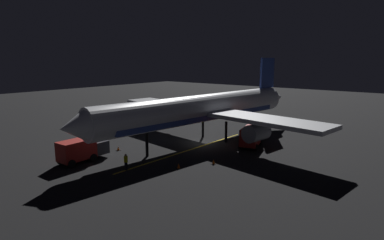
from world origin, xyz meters
TOP-DOWN VIEW (x-y plane):
  - ground_plane at (0.00, 0.00)m, footprint 180.00×180.00m
  - apron_guide_stripe at (-1.03, 4.00)m, footprint 1.05×23.04m
  - airliner at (-0.08, -0.61)m, footprint 34.78×39.90m
  - baggage_truck at (5.47, 15.12)m, footprint 2.44×5.80m
  - catering_truck at (-6.34, -2.87)m, footprint 3.66×6.53m
  - ground_crew_worker at (-0.62, 13.81)m, footprint 0.40×0.40m
  - traffic_cone_near_left at (5.90, 9.62)m, footprint 0.50×0.50m
  - traffic_cone_near_right at (-6.68, 6.54)m, footprint 0.50×0.50m
  - traffic_cone_under_wing at (-4.58, 10.00)m, footprint 0.50×0.50m

SIDE VIEW (x-z plane):
  - ground_plane at x=0.00m, z-range -0.20..0.00m
  - apron_guide_stripe at x=-1.03m, z-range 0.00..0.01m
  - traffic_cone_near_left at x=5.90m, z-range -0.03..0.52m
  - traffic_cone_near_right at x=-6.68m, z-range -0.03..0.52m
  - traffic_cone_under_wing at x=-4.58m, z-range -0.03..0.52m
  - ground_crew_worker at x=-0.62m, z-range 0.02..1.76m
  - baggage_truck at x=5.47m, z-range 0.01..2.61m
  - catering_truck at x=-6.34m, z-range 0.03..2.63m
  - airliner at x=-0.08m, z-range -1.20..10.41m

